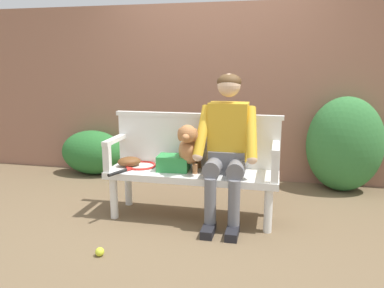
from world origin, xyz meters
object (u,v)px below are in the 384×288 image
sports_bag (173,163)px  tennis_ball (100,252)px  tennis_racket (139,166)px  dog_on_bench (190,147)px  person_seated (227,143)px  garden_bench (192,178)px  baseball_glove (129,162)px

sports_bag → tennis_ball: 1.04m
tennis_racket → sports_bag: 0.35m
dog_on_bench → sports_bag: size_ratio=1.59×
person_seated → garden_bench: bearing=178.5°
garden_bench → sports_bag: (-0.17, -0.02, 0.13)m
dog_on_bench → baseball_glove: bearing=175.6°
tennis_racket → person_seated: bearing=-1.8°
garden_bench → dog_on_bench: 0.28m
person_seated → tennis_racket: size_ratio=2.26×
dog_on_bench → tennis_ball: bearing=-119.7°
garden_bench → sports_bag: size_ratio=5.52×
dog_on_bench → baseball_glove: (-0.60, 0.05, -0.18)m
tennis_racket → dog_on_bench: bearing=-3.8°
person_seated → tennis_ball: (-0.82, -0.86, -0.68)m
baseball_glove → tennis_ball: bearing=-114.2°
garden_bench → dog_on_bench: dog_on_bench is taller
dog_on_bench → tennis_racket: (-0.50, 0.03, -0.21)m
dog_on_bench → sports_bag: bearing=-179.7°
baseball_glove → tennis_ball: size_ratio=3.33×
person_seated → baseball_glove: person_seated is taller
person_seated → dog_on_bench: person_seated is taller
tennis_ball → baseball_glove: bearing=97.0°
dog_on_bench → sports_bag: 0.21m
baseball_glove → tennis_ball: 1.02m
baseball_glove → tennis_racket: bearing=-38.5°
garden_bench → tennis_ball: (-0.51, -0.87, -0.35)m
garden_bench → tennis_ball: garden_bench is taller
garden_bench → tennis_ball: 1.06m
sports_bag → tennis_ball: (-0.34, -0.86, -0.48)m
garden_bench → tennis_ball: bearing=-120.1°
sports_bag → tennis_ball: sports_bag is taller
dog_on_bench → person_seated: bearing=1.1°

